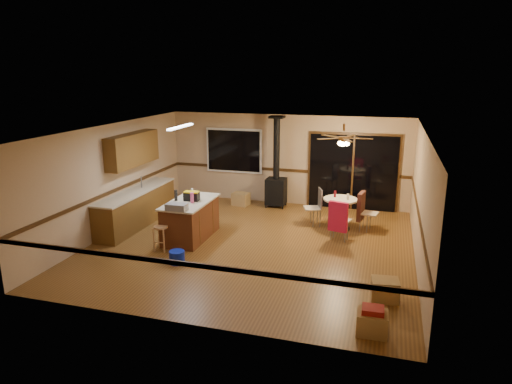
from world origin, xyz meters
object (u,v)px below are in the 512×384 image
at_px(chair_right, 362,207).
at_px(dining_table, 340,208).
at_px(kitchen_island, 191,219).
at_px(bar_stool, 161,238).
at_px(blue_bucket, 177,257).
at_px(chair_left, 317,203).
at_px(toolbox_black, 192,197).
at_px(wood_stove, 276,182).
at_px(box_under_window, 241,199).
at_px(box_corner_a, 372,323).
at_px(chair_near, 338,217).
at_px(toolbox_grey, 177,207).
at_px(box_corner_b, 385,290).

bearing_deg(chair_right, dining_table, -170.92).
distance_m(kitchen_island, chair_right, 4.16).
xyz_separation_m(bar_stool, blue_bucket, (0.63, -0.55, -0.14)).
height_order(dining_table, chair_left, chair_left).
distance_m(toolbox_black, dining_table, 3.63).
xyz_separation_m(kitchen_island, toolbox_black, (0.03, 0.05, 0.54)).
relative_size(bar_stool, blue_bucket, 1.74).
relative_size(wood_stove, chair_left, 4.88).
relative_size(wood_stove, toolbox_black, 7.29).
height_order(toolbox_black, bar_stool, toolbox_black).
bearing_deg(box_under_window, bar_stool, -98.85).
bearing_deg(wood_stove, dining_table, -36.10).
bearing_deg(wood_stove, box_corner_a, -63.88).
height_order(bar_stool, chair_near, chair_near).
xyz_separation_m(toolbox_grey, toolbox_black, (0.01, 0.77, 0.03)).
bearing_deg(bar_stool, blue_bucket, -41.19).
bearing_deg(bar_stool, kitchen_island, 70.75).
distance_m(dining_table, box_corner_b, 3.65).
bearing_deg(blue_bucket, box_corner_b, -5.73).
bearing_deg(box_corner_a, chair_left, 108.51).
bearing_deg(box_under_window, wood_stove, 8.45).
distance_m(dining_table, chair_right, 0.53).
bearing_deg(box_corner_a, chair_right, 95.60).
xyz_separation_m(toolbox_black, box_corner_a, (4.22, -3.01, -0.82)).
height_order(kitchen_island, box_corner_b, kitchen_island).
xyz_separation_m(toolbox_black, chair_near, (3.30, 0.69, -0.40)).
relative_size(chair_left, chair_right, 0.74).
height_order(toolbox_black, blue_bucket, toolbox_black).
bearing_deg(box_corner_b, kitchen_island, 157.39).
height_order(toolbox_grey, chair_near, toolbox_grey).
height_order(wood_stove, chair_left, wood_stove).
bearing_deg(toolbox_black, chair_left, 32.76).
bearing_deg(wood_stove, bar_stool, -112.25).
xyz_separation_m(bar_stool, box_under_window, (0.59, 3.77, -0.09)).
distance_m(wood_stove, box_corner_a, 6.72).
bearing_deg(dining_table, box_corner_a, -77.95).
height_order(toolbox_grey, chair_left, toolbox_grey).
xyz_separation_m(bar_stool, dining_table, (3.58, 2.49, 0.25)).
bearing_deg(chair_near, box_corner_a, -75.99).
relative_size(toolbox_black, bar_stool, 0.63).
xyz_separation_m(dining_table, chair_left, (-0.60, 0.14, 0.06)).
height_order(box_corner_a, box_corner_b, box_corner_b).
bearing_deg(toolbox_grey, box_under_window, 85.81).
height_order(blue_bucket, chair_near, chair_near).
height_order(toolbox_black, box_corner_a, toolbox_black).
bearing_deg(wood_stove, toolbox_black, -112.96).
bearing_deg(chair_left, chair_right, -2.69).
xyz_separation_m(kitchen_island, chair_right, (3.79, 1.70, 0.14)).
relative_size(toolbox_grey, bar_stool, 0.82).
height_order(wood_stove, bar_stool, wood_stove).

